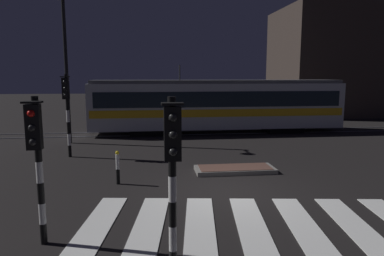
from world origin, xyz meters
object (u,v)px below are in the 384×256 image
at_px(traffic_light_kerb_mid_left, 173,161).
at_px(bollard_island_edge, 118,167).
at_px(traffic_light_corner_near_left, 36,149).
at_px(street_lamp_trackside_left, 64,51).
at_px(traffic_light_corner_far_left, 67,103).
at_px(tram, 217,105).

distance_m(traffic_light_kerb_mid_left, bollard_island_edge, 5.94).
xyz_separation_m(traffic_light_corner_near_left, street_lamp_trackside_left, (-1.95, 11.28, 2.67)).
height_order(traffic_light_kerb_mid_left, traffic_light_corner_far_left, traffic_light_corner_far_left).
relative_size(traffic_light_corner_near_left, street_lamp_trackside_left, 0.42).
height_order(traffic_light_kerb_mid_left, bollard_island_edge, traffic_light_kerb_mid_left).
relative_size(traffic_light_corner_near_left, traffic_light_kerb_mid_left, 0.98).
xyz_separation_m(traffic_light_corner_near_left, traffic_light_kerb_mid_left, (2.64, -1.47, 0.04)).
relative_size(tram, bollard_island_edge, 13.95).
xyz_separation_m(tram, bollard_island_edge, (-5.18, -9.93, -1.19)).
xyz_separation_m(traffic_light_corner_near_left, traffic_light_corner_far_left, (-1.24, 8.17, 0.30)).
relative_size(traffic_light_kerb_mid_left, bollard_island_edge, 2.87).
distance_m(traffic_light_corner_near_left, traffic_light_corner_far_left, 8.27).
distance_m(tram, bollard_island_edge, 11.26).
relative_size(traffic_light_corner_far_left, tram, 0.23).
xyz_separation_m(traffic_light_kerb_mid_left, tram, (3.73, 15.49, -0.36)).
height_order(street_lamp_trackside_left, bollard_island_edge, street_lamp_trackside_left).
relative_size(traffic_light_corner_near_left, tram, 0.20).
bearing_deg(traffic_light_corner_near_left, traffic_light_kerb_mid_left, -29.16).
bearing_deg(traffic_light_corner_far_left, street_lamp_trackside_left, 102.78).
relative_size(traffic_light_corner_near_left, bollard_island_edge, 2.82).
bearing_deg(bollard_island_edge, tram, 62.46).
bearing_deg(street_lamp_trackside_left, traffic_light_corner_near_left, -80.22).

